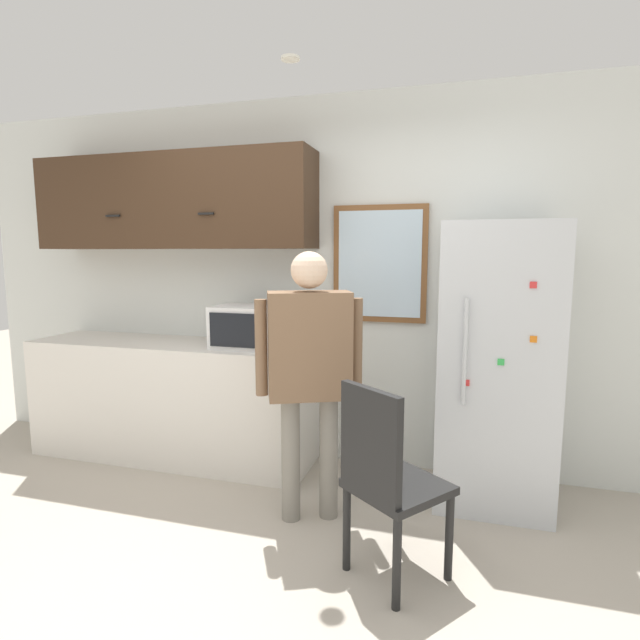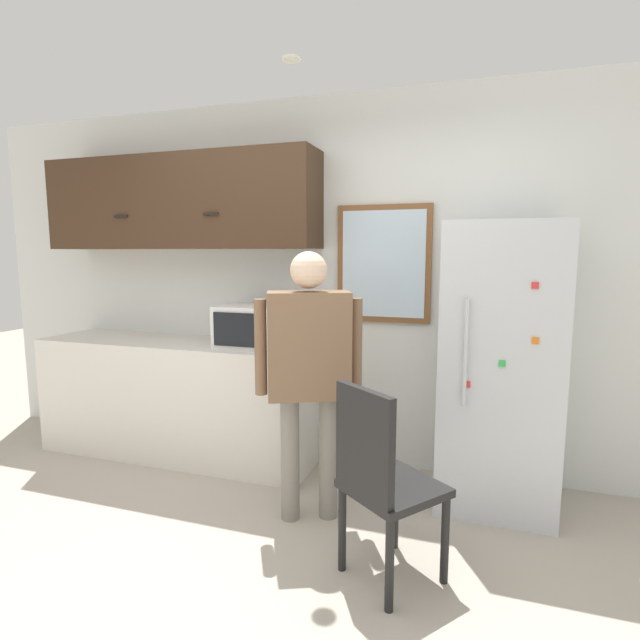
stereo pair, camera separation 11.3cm
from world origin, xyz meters
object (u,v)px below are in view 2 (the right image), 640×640
Objects in this scene: microwave at (256,326)px; person at (309,360)px; refrigerator at (499,367)px; chair at (381,476)px.

microwave is 0.83m from person.
refrigerator reaches higher than person.
refrigerator is at bearing 4.10° from person.
microwave is at bearing 179.57° from refrigerator.
refrigerator is 1.80× the size of chair.
microwave reaches higher than chair.
microwave is 0.55× the size of chair.
person is 1.63× the size of chair.
person is 0.82m from chair.
person is at bearing -3.30° from chair.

